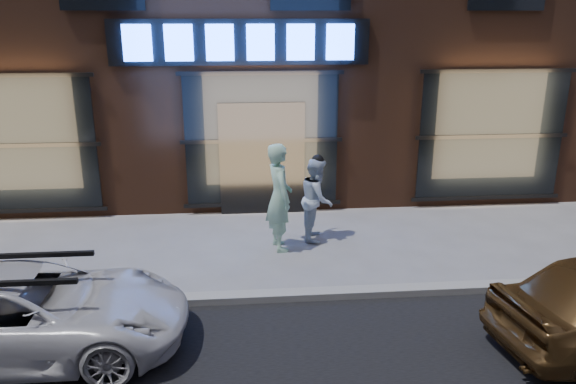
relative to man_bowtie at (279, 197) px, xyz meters
name	(u,v)px	position (x,y,z in m)	size (l,w,h in m)	color
ground	(275,300)	(-0.22, -1.96, -0.99)	(90.00, 90.00, 0.00)	slate
curb	(275,296)	(-0.22, -1.96, -0.93)	(60.00, 0.25, 0.12)	gray
man_bowtie	(279,197)	(0.00, 0.00, 0.00)	(0.72, 0.47, 1.98)	#A2D6B3
man_cap	(317,199)	(0.75, 0.42, -0.19)	(0.77, 0.60, 1.59)	white
white_suv	(26,313)	(-3.43, -3.05, -0.43)	(1.86, 4.03, 1.12)	silver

